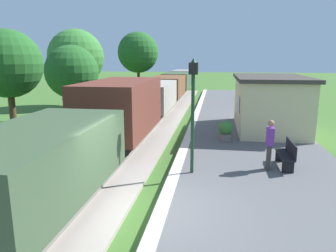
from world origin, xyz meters
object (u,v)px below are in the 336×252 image
Objects in this scene: bench_near_hut at (287,154)px; tree_trackside_far at (72,72)px; potted_planter at (226,131)px; freight_train at (160,93)px; person_waiting at (270,143)px; tree_trackside_mid at (8,64)px; tree_field_left at (76,57)px; station_hut at (269,103)px; lamp_post_near at (193,95)px; tree_field_distant at (138,53)px.

tree_trackside_far is at bearing 145.61° from bench_near_hut.
tree_trackside_far is (-9.31, 4.48, 2.35)m from potted_planter.
tree_trackside_far reaches higher than freight_train.
freight_train is 22.92× the size of person_waiting.
tree_trackside_mid reaches higher than freight_train.
tree_trackside_mid is 12.18m from tree_field_left.
freight_train is 13.40m from bench_near_hut.
station_hut is 7.94m from lamp_post_near.
tree_field_left is at bearing -111.52° from tree_field_distant.
tree_field_distant is at bearing 115.09° from potted_planter.
potted_planter is 4.92m from lamp_post_near.
person_waiting reaches higher than bench_near_hut.
person_waiting is at bearing -10.20° from tree_trackside_mid.
freight_train is 9.58m from potted_planter.
lamp_post_near is 8.49m from tree_trackside_mid.
tree_trackside_mid is at bearing -78.80° from tree_field_left.
tree_field_left is 0.95× the size of tree_field_distant.
bench_near_hut is 3.83m from potted_planter.
tree_field_distant is (-10.48, 21.38, 3.71)m from bench_near_hut.
person_waiting is 1.87× the size of potted_planter.
person_waiting is 13.51m from tree_trackside_far.
bench_near_hut is 0.32× the size of tree_trackside_far.
bench_near_hut is 24.10m from tree_field_distant.
bench_near_hut is at bearing -60.76° from freight_train.
freight_train is 6.39m from tree_trackside_far.
tree_trackside_mid reaches higher than potted_planter.
tree_field_distant is (0.75, 19.84, 0.75)m from tree_trackside_mid.
station_hut is at bearing -55.01° from tree_field_distant.
tree_trackside_mid is 0.79× the size of tree_field_distant.
freight_train is 6.36× the size of tree_field_left.
tree_trackside_mid is (-9.23, -1.73, 2.96)m from potted_planter.
bench_near_hut is 0.89m from person_waiting.
bench_near_hut is 0.23× the size of tree_field_distant.
station_hut is 3.87× the size of bench_near_hut.
person_waiting is (-0.66, -0.37, 0.46)m from bench_near_hut.
potted_planter is 9.85m from tree_trackside_mid.
tree_field_distant is (-9.82, 21.75, 3.24)m from person_waiting.
tree_trackside_mid is 6.24m from tree_trackside_far.
tree_field_distant is at bearing 124.99° from station_hut.
tree_trackside_mid is 1.09× the size of tree_trackside_far.
lamp_post_near is 11.95m from tree_trackside_far.
tree_field_left is at bearing 165.65° from freight_train.
potted_planter is 0.25× the size of lamp_post_near.
tree_trackside_mid is at bearing -89.30° from tree_trackside_far.
tree_field_left is at bearing 135.25° from bench_near_hut.
station_hut is at bearing 87.49° from bench_near_hut.
tree_trackside_mid is at bearing -5.95° from person_waiting.
person_waiting is 24.08m from tree_field_distant.
bench_near_hut is at bearing 17.92° from lamp_post_near.
lamp_post_near is 23.62m from tree_field_distant.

